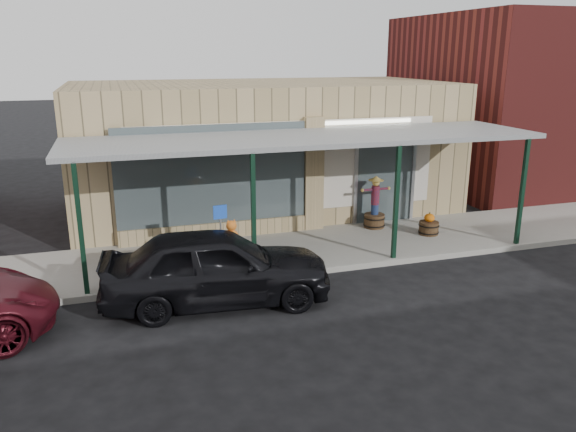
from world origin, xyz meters
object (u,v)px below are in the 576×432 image
object	(u,v)px
barrel_scarecrow	(375,210)
handicap_sign	(221,228)
barrel_pumpkin	(429,226)
parked_sedan	(217,266)

from	to	relation	value
barrel_scarecrow	handicap_sign	size ratio (longest dim) A/B	0.98
barrel_scarecrow	barrel_pumpkin	size ratio (longest dim) A/B	2.39
barrel_scarecrow	parked_sedan	xyz separation A→B (m)	(-5.31, -3.45, 0.14)
barrel_pumpkin	parked_sedan	size ratio (longest dim) A/B	0.13
barrel_scarecrow	parked_sedan	size ratio (longest dim) A/B	0.32
barrel_pumpkin	parked_sedan	xyz separation A→B (m)	(-6.50, -2.38, 0.43)
handicap_sign	barrel_pumpkin	bearing A→B (deg)	0.71
parked_sedan	barrel_scarecrow	bearing A→B (deg)	-51.75
barrel_scarecrow	handicap_sign	distance (m)	5.33
barrel_pumpkin	handicap_sign	distance (m)	6.24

